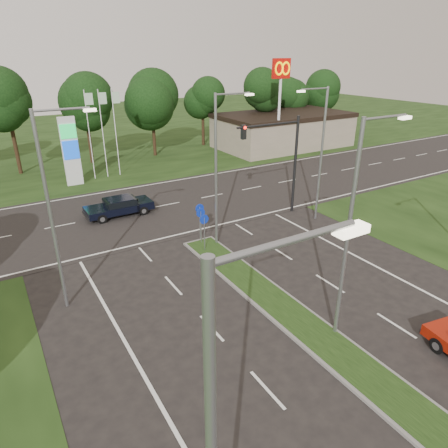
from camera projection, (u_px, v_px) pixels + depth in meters
verge_far at (70, 138)px, 55.08m from camera, size 160.00×50.00×0.02m
cross_road at (156, 207)px, 30.70m from camera, size 160.00×12.00×0.02m
median_kerb at (358, 369)px, 14.95m from camera, size 2.00×26.00×0.12m
commercial_building at (283, 130)px, 49.77m from camera, size 16.00×9.00×4.00m
streetlight_median_near at (353, 223)px, 15.01m from camera, size 2.53×0.22×9.00m
streetlight_median_far at (219, 164)px, 22.87m from camera, size 2.53×0.22×9.00m
streetlight_left_far at (54, 204)px, 16.89m from camera, size 2.53×0.22×9.00m
streetlight_right_far at (320, 148)px, 26.57m from camera, size 2.53×0.22×9.00m
traffic_signal at (282, 152)px, 27.54m from camera, size 5.10×0.42×7.00m
median_signs at (202, 219)px, 24.05m from camera, size 1.16×1.76×2.38m
gas_pylon at (73, 149)px, 34.76m from camera, size 5.80×1.26×8.00m
mcdonalds_sign at (281, 83)px, 42.33m from camera, size 2.20×0.47×10.40m
treeline_far at (92, 96)px, 40.57m from camera, size 6.00×6.00×9.90m
navy_sedan at (119, 206)px, 28.94m from camera, size 4.73×2.01×1.30m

